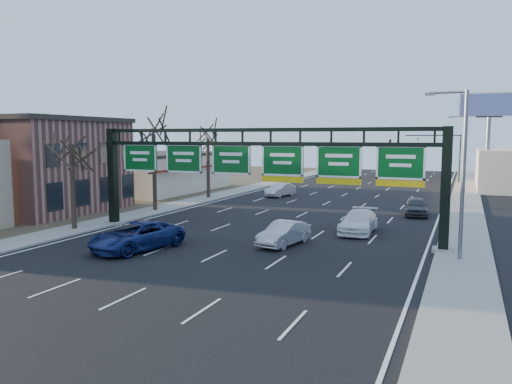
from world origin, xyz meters
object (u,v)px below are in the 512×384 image
at_px(car_white_wagon, 359,222).
at_px(car_blue_suv, 137,236).
at_px(sign_gantry, 259,167).
at_px(car_silver_sedan, 284,233).

bearing_deg(car_white_wagon, car_blue_suv, -137.33).
relative_size(sign_gantry, car_blue_suv, 4.18).
bearing_deg(car_white_wagon, car_silver_sedan, -121.17).
xyz_separation_m(car_blue_suv, car_silver_sedan, (7.52, 4.56, -0.09)).
bearing_deg(car_silver_sedan, car_blue_suv, -138.42).
distance_m(car_blue_suv, car_white_wagon, 15.06).
xyz_separation_m(sign_gantry, car_white_wagon, (5.86, 3.93, -3.87)).
relative_size(sign_gantry, car_silver_sedan, 5.61).
height_order(car_silver_sedan, car_white_wagon, car_white_wagon).
bearing_deg(sign_gantry, car_silver_sedan, -37.27).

